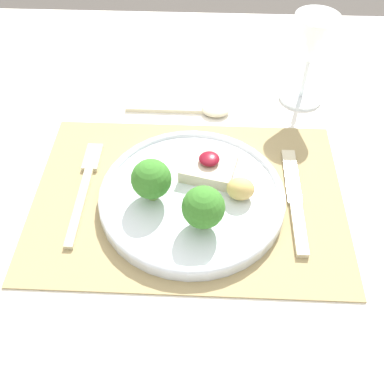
{
  "coord_description": "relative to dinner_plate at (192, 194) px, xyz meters",
  "views": [
    {
      "loc": [
        0.02,
        -0.42,
        1.25
      ],
      "look_at": [
        0.01,
        -0.01,
        0.78
      ],
      "focal_mm": 42.0,
      "sensor_mm": 36.0,
      "label": 1
    }
  ],
  "objects": [
    {
      "name": "ground_plane",
      "position": [
        -0.01,
        0.01,
        -0.78
      ],
      "size": [
        8.0,
        8.0,
        0.0
      ],
      "primitive_type": "plane",
      "color": "#4C4742"
    },
    {
      "name": "spoon",
      "position": [
        0.01,
        0.21,
        -0.02
      ],
      "size": [
        0.18,
        0.04,
        0.01
      ],
      "rotation": [
        0.0,
        0.0,
        0.02
      ],
      "color": "beige",
      "rests_on": "dining_table"
    },
    {
      "name": "fork",
      "position": [
        -0.16,
        0.03,
        -0.01
      ],
      "size": [
        0.02,
        0.2,
        0.01
      ],
      "rotation": [
        0.0,
        0.0,
        0.04
      ],
      "color": "beige",
      "rests_on": "placemat"
    },
    {
      "name": "dinner_plate",
      "position": [
        0.0,
        0.0,
        0.0
      ],
      "size": [
        0.26,
        0.26,
        0.08
      ],
      "color": "silver",
      "rests_on": "placemat"
    },
    {
      "name": "knife",
      "position": [
        0.15,
        -0.0,
        -0.01
      ],
      "size": [
        0.02,
        0.2,
        0.01
      ],
      "rotation": [
        0.0,
        0.0,
        -0.05
      ],
      "color": "beige",
      "rests_on": "placemat"
    },
    {
      "name": "wine_glass_near",
      "position": [
        0.18,
        0.25,
        0.09
      ],
      "size": [
        0.08,
        0.08,
        0.15
      ],
      "color": "white",
      "rests_on": "dining_table"
    },
    {
      "name": "dining_table",
      "position": [
        -0.01,
        0.01,
        -0.11
      ],
      "size": [
        1.37,
        1.1,
        0.76
      ],
      "color": "white",
      "rests_on": "ground_plane"
    },
    {
      "name": "placemat",
      "position": [
        -0.01,
        0.01,
        -0.02
      ],
      "size": [
        0.44,
        0.31,
        0.0
      ],
      "primitive_type": "cube",
      "color": "#9E895B",
      "rests_on": "dining_table"
    }
  ]
}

